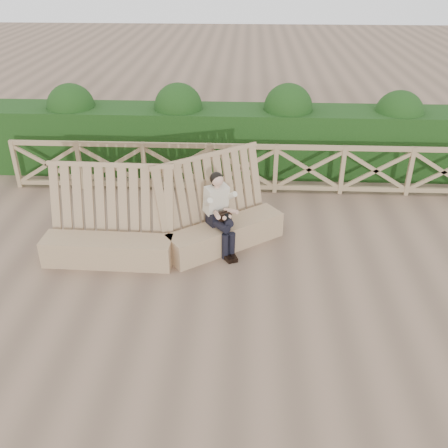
{
  "coord_description": "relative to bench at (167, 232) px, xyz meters",
  "views": [
    {
      "loc": [
        0.09,
        -6.5,
        4.79
      ],
      "look_at": [
        -0.24,
        0.4,
        0.9
      ],
      "focal_mm": 40.0,
      "sensor_mm": 36.0,
      "label": 1
    }
  ],
  "objects": [
    {
      "name": "guardrail",
      "position": [
        1.26,
        2.55,
        0.15
      ],
      "size": [
        10.1,
        0.09,
        1.1
      ],
      "color": "olive",
      "rests_on": "ground"
    },
    {
      "name": "woman",
      "position": [
        0.91,
        0.18,
        0.37
      ],
      "size": [
        0.67,
        0.88,
        1.43
      ],
      "rotation": [
        0.0,
        0.0,
        0.58
      ],
      "color": "black",
      "rests_on": "ground"
    },
    {
      "name": "hedge",
      "position": [
        1.26,
        3.75,
        0.35
      ],
      "size": [
        12.0,
        1.2,
        1.5
      ],
      "primitive_type": "cube",
      "color": "black",
      "rests_on": "ground"
    },
    {
      "name": "ground",
      "position": [
        1.26,
        -0.95,
        -0.4
      ],
      "size": [
        60.0,
        60.0,
        0.0
      ],
      "primitive_type": "plane",
      "color": "brown",
      "rests_on": "ground"
    },
    {
      "name": "bench",
      "position": [
        0.0,
        0.0,
        0.0
      ],
      "size": [
        4.12,
        1.94,
        1.6
      ],
      "rotation": [
        0.0,
        0.0,
        0.38
      ],
      "color": "#9A7D58",
      "rests_on": "ground"
    }
  ]
}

